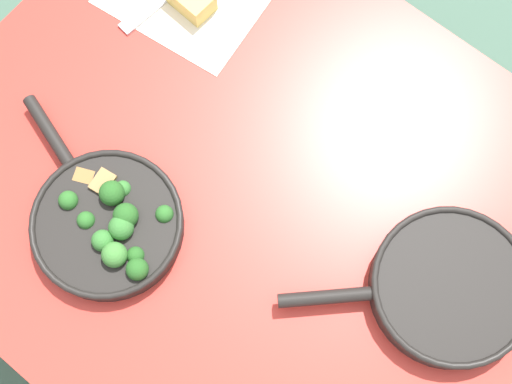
{
  "coord_description": "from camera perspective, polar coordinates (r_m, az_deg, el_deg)",
  "views": [
    {
      "loc": [
        -0.23,
        0.28,
        1.95
      ],
      "look_at": [
        0.0,
        0.0,
        0.75
      ],
      "focal_mm": 50.0,
      "sensor_mm": 36.0,
      "label": 1
    }
  ],
  "objects": [
    {
      "name": "ground_plane",
      "position": [
        1.98,
        -0.0,
        -6.19
      ],
      "size": [
        14.0,
        14.0,
        0.0
      ],
      "primitive_type": "plane",
      "color": "#476B56"
    },
    {
      "name": "dining_table_red",
      "position": [
        1.34,
        -0.0,
        -1.16
      ],
      "size": [
        1.2,
        0.98,
        0.73
      ],
      "color": "red",
      "rests_on": "ground_plane"
    },
    {
      "name": "skillet_broccoli",
      "position": [
        1.26,
        -11.77,
        -2.36
      ],
      "size": [
        0.41,
        0.27,
        0.07
      ],
      "rotation": [
        0.0,
        0.0,
        5.98
      ],
      "color": "black",
      "rests_on": "dining_table_red"
    },
    {
      "name": "skillet_eggs",
      "position": [
        1.25,
        15.11,
        -7.38
      ],
      "size": [
        0.36,
        0.35,
        0.05
      ],
      "rotation": [
        0.0,
        0.0,
        0.76
      ],
      "color": "black",
      "rests_on": "dining_table_red"
    }
  ]
}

